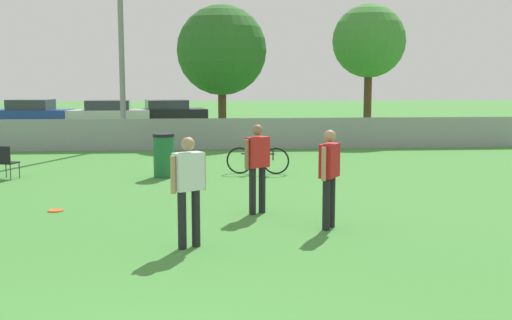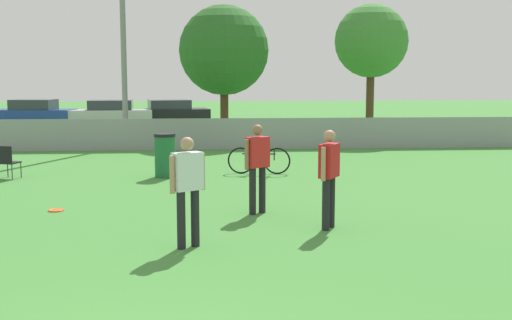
# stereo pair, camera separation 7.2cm
# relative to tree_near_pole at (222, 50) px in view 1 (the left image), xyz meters

# --- Properties ---
(fence_backline) EXTENTS (24.88, 0.07, 1.21)m
(fence_backline) POSITION_rel_tree_near_pole_xyz_m (-1.70, -2.96, -3.00)
(fence_backline) COLOR gray
(fence_backline) RESTS_ON ground_plane
(tree_near_pole) EXTENTS (3.50, 3.50, 5.31)m
(tree_near_pole) POSITION_rel_tree_near_pole_xyz_m (0.00, 0.00, 0.00)
(tree_near_pole) COLOR #4C331E
(tree_near_pole) RESTS_ON ground_plane
(tree_far_right) EXTENTS (2.98, 2.98, 5.46)m
(tree_far_right) POSITION_rel_tree_near_pole_xyz_m (6.01, 0.66, 0.40)
(tree_far_right) COLOR #4C331E
(tree_far_right) RESTS_ON ground_plane
(player_receiver_white) EXTENTS (0.52, 0.43, 1.69)m
(player_receiver_white) POSITION_rel_tree_near_pole_xyz_m (-1.01, -15.81, -2.56)
(player_receiver_white) COLOR black
(player_receiver_white) RESTS_ON ground_plane
(player_defender_red) EXTENTS (0.42, 0.52, 1.69)m
(player_defender_red) POSITION_rel_tree_near_pole_xyz_m (1.33, -14.78, -2.56)
(player_defender_red) COLOR black
(player_defender_red) RESTS_ON ground_plane
(player_thrower_red) EXTENTS (0.50, 0.45, 1.69)m
(player_thrower_red) POSITION_rel_tree_near_pole_xyz_m (0.23, -13.49, -2.56)
(player_thrower_red) COLOR black
(player_thrower_red) RESTS_ON ground_plane
(frisbee_disc) EXTENTS (0.30, 0.30, 0.03)m
(frisbee_disc) POSITION_rel_tree_near_pole_xyz_m (-3.63, -12.96, -3.54)
(frisbee_disc) COLOR #E5591E
(frisbee_disc) RESTS_ON ground_plane
(folding_chair_sideline) EXTENTS (0.54, 0.54, 0.85)m
(folding_chair_sideline) POSITION_rel_tree_near_pole_xyz_m (-5.71, -8.99, -3.07)
(folding_chair_sideline) COLOR #333338
(folding_chair_sideline) RESTS_ON ground_plane
(bicycle_sideline) EXTENTS (1.65, 0.45, 0.76)m
(bicycle_sideline) POSITION_rel_tree_near_pole_xyz_m (0.66, -8.63, -3.18)
(bicycle_sideline) COLOR black
(bicycle_sideline) RESTS_ON ground_plane
(trash_bin) EXTENTS (0.55, 0.55, 1.12)m
(trash_bin) POSITION_rel_tree_near_pole_xyz_m (-1.78, -8.93, -2.99)
(trash_bin) COLOR #1E6638
(trash_bin) RESTS_ON ground_plane
(parked_car_blue) EXTENTS (4.15, 2.18, 1.38)m
(parked_car_blue) POSITION_rel_tree_near_pole_xyz_m (-9.41, 7.88, -2.88)
(parked_car_blue) COLOR black
(parked_car_blue) RESTS_ON ground_plane
(parked_car_silver) EXTENTS (4.27, 1.88, 1.34)m
(parked_car_silver) POSITION_rel_tree_near_pole_xyz_m (-5.56, 7.83, -2.90)
(parked_car_silver) COLOR black
(parked_car_silver) RESTS_ON ground_plane
(parked_car_dark) EXTENTS (4.32, 2.57, 1.31)m
(parked_car_dark) POSITION_rel_tree_near_pole_xyz_m (-2.64, 8.60, -2.90)
(parked_car_dark) COLOR black
(parked_car_dark) RESTS_ON ground_plane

